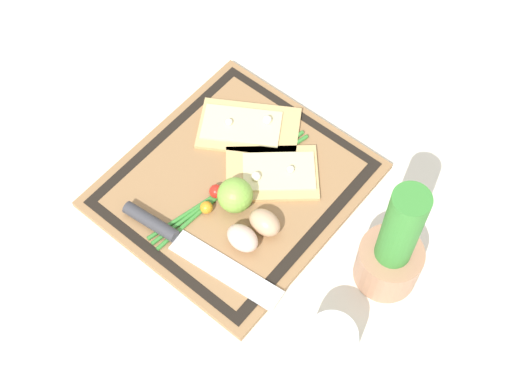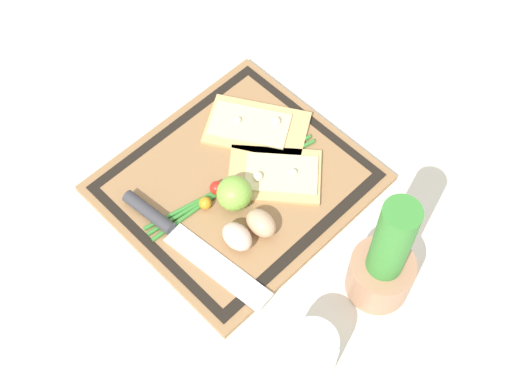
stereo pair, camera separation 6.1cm
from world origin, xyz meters
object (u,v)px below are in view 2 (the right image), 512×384
(egg_pink, at_px, (237,237))
(cherry_tomato_red, at_px, (217,188))
(pizza_slice_near, at_px, (255,127))
(herb_pot, at_px, (384,263))
(cherry_tomato_yellow, at_px, (205,203))
(sauce_jar, at_px, (311,352))
(lime, at_px, (234,193))
(pizza_slice_far, at_px, (276,174))
(egg_brown, at_px, (261,223))
(knife, at_px, (171,230))

(egg_pink, relative_size, cherry_tomato_red, 2.35)
(pizza_slice_near, relative_size, herb_pot, 0.86)
(cherry_tomato_yellow, bearing_deg, sauce_jar, 78.08)
(cherry_tomato_yellow, bearing_deg, pizza_slice_near, -162.16)
(pizza_slice_near, bearing_deg, lime, 32.71)
(egg_pink, xyz_separation_m, sauce_jar, (0.05, 0.21, 0.00))
(pizza_slice_far, distance_m, egg_pink, 0.14)
(lime, xyz_separation_m, cherry_tomato_red, (0.01, -0.04, -0.02))
(egg_pink, xyz_separation_m, cherry_tomato_yellow, (-0.01, -0.09, -0.01))
(herb_pot, bearing_deg, cherry_tomato_red, -77.28)
(pizza_slice_far, height_order, egg_brown, egg_brown)
(cherry_tomato_yellow, relative_size, sauce_jar, 0.24)
(egg_brown, distance_m, cherry_tomato_yellow, 0.10)
(lime, xyz_separation_m, sauce_jar, (0.10, 0.27, -0.01))
(pizza_slice_far, height_order, cherry_tomato_red, same)
(pizza_slice_far, relative_size, egg_pink, 3.39)
(cherry_tomato_yellow, distance_m, herb_pot, 0.31)
(sauce_jar, bearing_deg, pizza_slice_near, -123.50)
(pizza_slice_far, height_order, egg_pink, egg_pink)
(pizza_slice_far, xyz_separation_m, lime, (0.09, -0.01, 0.02))
(pizza_slice_near, xyz_separation_m, egg_brown, (0.14, 0.15, 0.01))
(lime, bearing_deg, herb_pot, 103.01)
(lime, relative_size, cherry_tomato_red, 2.49)
(herb_pot, bearing_deg, sauce_jar, 3.03)
(pizza_slice_near, distance_m, herb_pot, 0.36)
(egg_pink, bearing_deg, cherry_tomato_red, -114.15)
(sauce_jar, bearing_deg, knife, -88.24)
(pizza_slice_far, relative_size, sauce_jar, 2.17)
(lime, bearing_deg, pizza_slice_near, -147.29)
(herb_pot, bearing_deg, lime, -76.99)
(egg_pink, relative_size, sauce_jar, 0.64)
(egg_brown, xyz_separation_m, cherry_tomato_red, (0.00, -0.10, -0.01))
(knife, relative_size, cherry_tomato_red, 12.52)
(pizza_slice_near, xyz_separation_m, lime, (0.13, 0.08, 0.02))
(lime, relative_size, cherry_tomato_yellow, 2.77)
(knife, relative_size, lime, 5.02)
(egg_brown, relative_size, egg_pink, 1.00)
(knife, xyz_separation_m, egg_brown, (-0.11, 0.10, 0.01))
(pizza_slice_far, bearing_deg, knife, -12.66)
(herb_pot, bearing_deg, pizza_slice_far, -95.91)
(knife, distance_m, sauce_jar, 0.30)
(herb_pot, xyz_separation_m, sauce_jar, (0.16, 0.01, -0.05))
(pizza_slice_far, xyz_separation_m, sauce_jar, (0.19, 0.26, 0.02))
(cherry_tomato_yellow, distance_m, sauce_jar, 0.31)
(cherry_tomato_red, distance_m, sauce_jar, 0.32)
(egg_brown, height_order, cherry_tomato_red, egg_brown)
(knife, bearing_deg, cherry_tomato_yellow, 176.99)
(egg_pink, xyz_separation_m, cherry_tomato_red, (-0.04, -0.09, -0.01))
(lime, height_order, herb_pot, herb_pot)
(lime, bearing_deg, egg_brown, 86.38)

